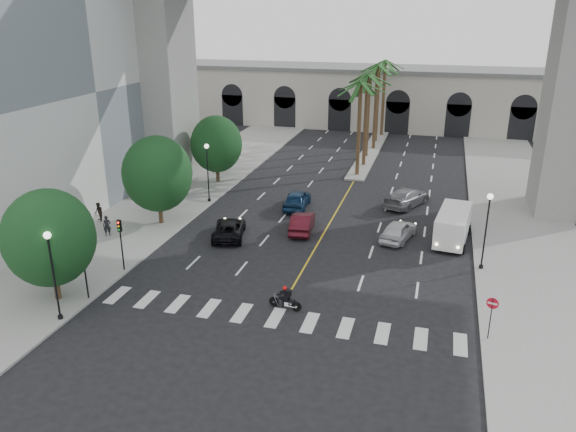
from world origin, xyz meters
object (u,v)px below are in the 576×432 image
(lamp_post_left_near, at_px, (53,269))
(lamp_post_left_far, at_px, (208,168))
(motorcycle_rider, at_px, (286,299))
(pedestrian_a, at_px, (107,226))
(lamp_post_right, at_px, (487,225))
(car_c, at_px, (229,229))
(do_not_enter_sign, at_px, (492,310))
(pedestrian_b, at_px, (99,212))
(traffic_signal_near, at_px, (84,262))
(traffic_signal_far, at_px, (121,236))
(car_d, at_px, (407,197))
(car_a, at_px, (398,230))
(cargo_van, at_px, (453,225))
(car_b, at_px, (302,223))
(car_e, at_px, (297,199))

(lamp_post_left_near, xyz_separation_m, lamp_post_left_far, (0.00, 21.00, 0.00))
(motorcycle_rider, bearing_deg, pedestrian_a, 165.76)
(lamp_post_right, relative_size, car_c, 1.12)
(do_not_enter_sign, bearing_deg, pedestrian_b, 176.25)
(lamp_post_left_near, distance_m, lamp_post_left_far, 21.00)
(traffic_signal_near, bearing_deg, traffic_signal_far, 90.00)
(pedestrian_a, bearing_deg, lamp_post_right, -24.39)
(lamp_post_left_far, xyz_separation_m, car_d, (17.04, 3.86, -2.43))
(lamp_post_left_far, xyz_separation_m, traffic_signal_far, (0.10, -14.50, -0.71))
(lamp_post_right, relative_size, car_a, 1.22)
(car_d, height_order, do_not_enter_sign, do_not_enter_sign)
(pedestrian_a, distance_m, pedestrian_b, 3.46)
(traffic_signal_far, distance_m, car_a, 19.92)
(lamp_post_left_near, xyz_separation_m, traffic_signal_near, (0.10, 2.50, -0.71))
(traffic_signal_far, distance_m, pedestrian_b, 10.13)
(lamp_post_left_near, height_order, motorcycle_rider, lamp_post_left_near)
(pedestrian_a, relative_size, do_not_enter_sign, 0.62)
(lamp_post_right, xyz_separation_m, do_not_enter_sign, (-0.04, -8.76, -1.39))
(cargo_van, bearing_deg, car_a, -163.87)
(traffic_signal_near, relative_size, car_b, 0.82)
(lamp_post_right, height_order, car_b, lamp_post_right)
(cargo_van, xyz_separation_m, do_not_enter_sign, (1.87, -13.25, 0.49))
(lamp_post_right, height_order, car_a, lamp_post_right)
(traffic_signal_near, xyz_separation_m, car_b, (9.58, 14.04, -1.78))
(car_c, bearing_deg, motorcycle_rider, 113.05)
(cargo_van, bearing_deg, car_b, -168.28)
(traffic_signal_far, height_order, do_not_enter_sign, traffic_signal_far)
(car_a, relative_size, car_c, 0.92)
(car_d, bearing_deg, motorcycle_rider, 99.61)
(traffic_signal_far, bearing_deg, lamp_post_left_far, 90.40)
(lamp_post_right, xyz_separation_m, car_d, (-5.76, 11.86, -2.43))
(cargo_van, bearing_deg, do_not_enter_sign, -75.08)
(traffic_signal_far, bearing_deg, traffic_signal_near, -90.00)
(cargo_van, height_order, pedestrian_b, cargo_van)
(traffic_signal_near, xyz_separation_m, do_not_enter_sign, (22.66, 1.74, -0.68))
(motorcycle_rider, height_order, car_a, car_a)
(car_e, bearing_deg, cargo_van, 159.15)
(cargo_van, xyz_separation_m, pedestrian_a, (-25.10, -6.06, -0.40))
(traffic_signal_far, relative_size, car_e, 0.79)
(traffic_signal_near, bearing_deg, motorcycle_rider, 10.42)
(lamp_post_left_far, height_order, pedestrian_a, lamp_post_left_far)
(car_a, distance_m, car_b, 7.35)
(lamp_post_left_near, relative_size, lamp_post_right, 1.00)
(car_d, xyz_separation_m, cargo_van, (3.85, -7.37, 0.54))
(car_b, bearing_deg, cargo_van, 178.27)
(car_c, xyz_separation_m, cargo_van, (16.27, 3.52, 0.67))
(motorcycle_rider, relative_size, car_a, 0.46)
(pedestrian_b, bearing_deg, car_b, 51.47)
(car_a, xyz_separation_m, cargo_van, (3.87, 0.63, 0.59))
(traffic_signal_far, xyz_separation_m, car_d, (16.94, 18.36, -1.72))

